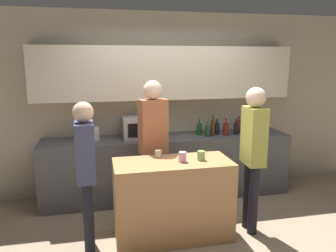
% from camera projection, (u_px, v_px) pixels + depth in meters
% --- Properties ---
extents(ground_plane, '(14.00, 14.00, 0.00)m').
position_uv_depth(ground_plane, '(195.00, 246.00, 3.61)').
color(ground_plane, gray).
extents(back_wall, '(6.40, 0.40, 2.70)m').
position_uv_depth(back_wall, '(164.00, 92.00, 4.89)').
color(back_wall, '#B2A893').
rests_on(back_wall, ground_plane).
extents(back_counter, '(3.60, 0.62, 0.91)m').
position_uv_depth(back_counter, '(168.00, 167.00, 4.85)').
color(back_counter, '#4C4C51').
rests_on(back_counter, ground_plane).
extents(kitchen_island, '(1.31, 0.58, 0.91)m').
position_uv_depth(kitchen_island, '(173.00, 200.00, 3.72)').
color(kitchen_island, '#B27F4C').
rests_on(kitchen_island, ground_plane).
extents(microwave, '(0.52, 0.39, 0.30)m').
position_uv_depth(microwave, '(141.00, 127.00, 4.68)').
color(microwave, '#B7BABC').
rests_on(microwave, back_counter).
extents(toaster, '(0.26, 0.16, 0.18)m').
position_uv_depth(toaster, '(90.00, 134.00, 4.55)').
color(toaster, silver).
rests_on(toaster, back_counter).
extents(potted_plant, '(0.14, 0.14, 0.39)m').
position_uv_depth(potted_plant, '(256.00, 119.00, 5.04)').
color(potted_plant, silver).
rests_on(potted_plant, back_counter).
extents(bottle_0, '(0.08, 0.08, 0.24)m').
position_uv_depth(bottle_0, '(199.00, 129.00, 4.87)').
color(bottle_0, '#194723').
rests_on(bottle_0, back_counter).
extents(bottle_1, '(0.07, 0.07, 0.22)m').
position_uv_depth(bottle_1, '(207.00, 131.00, 4.76)').
color(bottle_1, '#194723').
rests_on(bottle_1, back_counter).
extents(bottle_2, '(0.06, 0.06, 0.32)m').
position_uv_depth(bottle_2, '(213.00, 128.00, 4.80)').
color(bottle_2, '#472814').
rests_on(bottle_2, back_counter).
extents(bottle_3, '(0.07, 0.07, 0.23)m').
position_uv_depth(bottle_3, '(217.00, 128.00, 4.90)').
color(bottle_3, black).
rests_on(bottle_3, back_counter).
extents(bottle_4, '(0.08, 0.08, 0.27)m').
position_uv_depth(bottle_4, '(226.00, 129.00, 4.83)').
color(bottle_4, maroon).
rests_on(bottle_4, back_counter).
extents(bottle_5, '(0.08, 0.08, 0.25)m').
position_uv_depth(bottle_5, '(226.00, 127.00, 4.99)').
color(bottle_5, silver).
rests_on(bottle_5, back_counter).
extents(bottle_6, '(0.06, 0.06, 0.24)m').
position_uv_depth(bottle_6, '(236.00, 129.00, 4.88)').
color(bottle_6, black).
rests_on(bottle_6, back_counter).
extents(bottle_7, '(0.08, 0.08, 0.25)m').
position_uv_depth(bottle_7, '(239.00, 126.00, 5.01)').
color(bottle_7, maroon).
rests_on(bottle_7, back_counter).
extents(cup_0, '(0.09, 0.09, 0.10)m').
position_uv_depth(cup_0, '(201.00, 155.00, 3.66)').
color(cup_0, '#80AF61').
rests_on(cup_0, kitchen_island).
extents(cup_1, '(0.08, 0.08, 0.09)m').
position_uv_depth(cup_1, '(158.00, 154.00, 3.76)').
color(cup_1, '#B5A78C').
rests_on(cup_1, kitchen_island).
extents(cup_2, '(0.09, 0.09, 0.11)m').
position_uv_depth(cup_2, '(182.00, 157.00, 3.60)').
color(cup_2, '#DC9CDA').
rests_on(cup_2, kitchen_island).
extents(person_left, '(0.21, 0.35, 1.60)m').
position_uv_depth(person_left, '(86.00, 165.00, 3.38)').
color(person_left, black).
rests_on(person_left, ground_plane).
extents(person_center, '(0.23, 0.35, 1.72)m').
position_uv_depth(person_center, '(253.00, 147.00, 3.74)').
color(person_center, black).
rests_on(person_center, ground_plane).
extents(person_right, '(0.37, 0.26, 1.77)m').
position_uv_depth(person_right, '(153.00, 137.00, 4.10)').
color(person_right, black).
rests_on(person_right, ground_plane).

